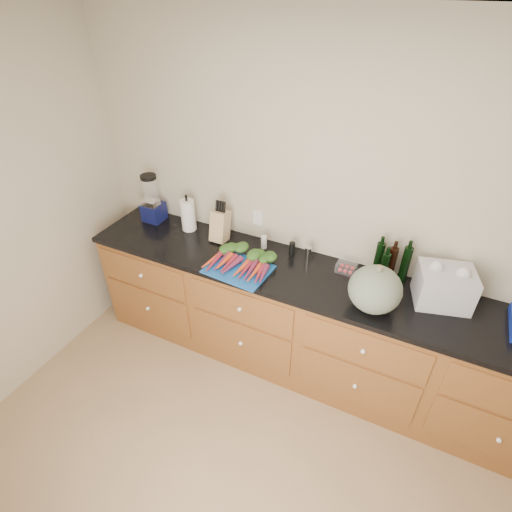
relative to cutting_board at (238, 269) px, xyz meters
The scene contains 16 objects.
wall_back 0.81m from the cutting_board, 42.02° to the left, with size 4.10×0.05×2.60m, color #BBB29B.
ceiling 2.10m from the cutting_board, 64.72° to the right, with size 4.10×3.30×0.05m, color silver.
cabinets 0.75m from the cutting_board, 16.15° to the left, with size 3.60×0.64×0.90m.
countertop 0.56m from the cutting_board, 16.55° to the left, with size 3.64×0.62×0.04m, color black.
cutting_board is the anchor object (origin of this frame).
carrots 0.06m from the cutting_board, 90.00° to the left, with size 0.47×0.35×0.07m.
squash 0.97m from the cutting_board, ahead, with size 0.33×0.33×0.30m, color #576756.
blender_appliance 1.06m from the cutting_board, 162.33° to the left, with size 0.16×0.16×0.42m.
paper_towel 0.72m from the cutting_board, 153.35° to the left, with size 0.12×0.12×0.27m, color white.
knife_block 0.46m from the cutting_board, 136.98° to the left, with size 0.12×0.12×0.25m, color tan.
grinder_salt 0.35m from the cutting_board, 82.35° to the left, with size 0.05×0.05×0.11m, color silver.
grinder_pepper 0.44m from the cutting_board, 50.47° to the left, with size 0.05×0.05×0.11m, color black.
canister_chrome 0.53m from the cutting_board, 39.69° to the left, with size 0.05×0.05×0.11m, color silver.
tomato_box 0.78m from the cutting_board, 24.95° to the left, with size 0.14×0.11×0.07m, color white.
bottles 1.07m from the cutting_board, 20.47° to the left, with size 0.24×0.12×0.28m.
grocery_bag 1.38m from the cutting_board, 11.71° to the left, with size 0.34×0.27×0.25m, color silver, non-canonical shape.
Camera 1 is at (0.59, -0.88, 2.71)m, focal length 28.00 mm.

